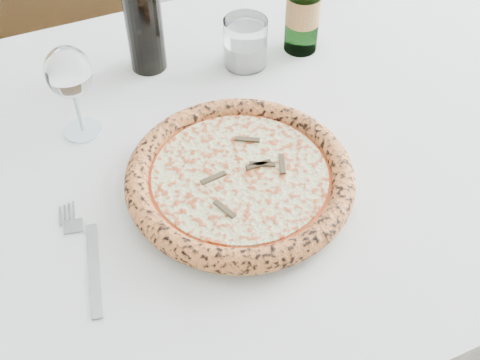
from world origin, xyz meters
The scene contains 10 objects.
floor centered at (0.00, 0.00, -0.01)m, with size 5.00×6.00×0.02m, color slate.
dining_table centered at (0.12, -0.19, 0.67)m, with size 1.64×1.07×0.76m.
chair_far centered at (0.07, 0.53, 0.53)m, with size 0.57×0.57×0.93m.
plate centered at (0.12, -0.29, 0.76)m, with size 0.30×0.30×0.02m.
pizza centered at (0.12, -0.29, 0.78)m, with size 0.34×0.34×0.04m.
fork centered at (-0.12, -0.30, 0.76)m, with size 0.06×0.22×0.00m.
wine_glass centered at (-0.04, -0.05, 0.87)m, with size 0.07×0.07×0.16m.
tumbler centered at (0.29, -0.02, 0.80)m, with size 0.08×0.08×0.09m.
beer_bottle centered at (0.41, -0.03, 0.86)m, with size 0.06×0.06×0.25m.
wine_bottle centered at (0.13, 0.06, 0.87)m, with size 0.07×0.07×0.27m.
Camera 1 is at (-0.18, -0.82, 1.44)m, focal length 45.00 mm.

